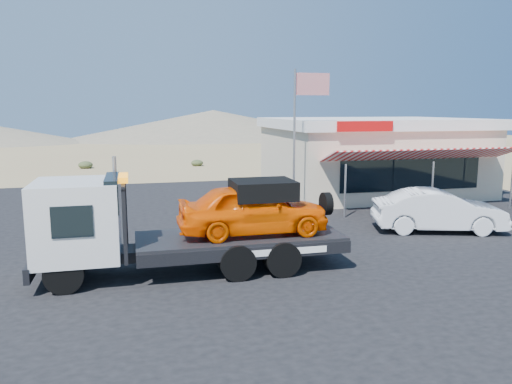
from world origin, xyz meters
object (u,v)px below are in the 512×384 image
white_sedan (438,211)px  jerky_store (371,155)px  flagpole (300,125)px  tow_truck (185,220)px

white_sedan → jerky_store: jerky_store is taller
white_sedan → flagpole: size_ratio=0.77×
flagpole → white_sedan: bearing=-46.6°
tow_truck → flagpole: 8.79m
flagpole → jerky_store: bearing=38.8°
jerky_store → white_sedan: bearing=-100.8°
tow_truck → jerky_store: bearing=44.8°
white_sedan → flagpole: flagpole is taller
tow_truck → white_sedan: (9.38, 2.35, -0.69)m
tow_truck → flagpole: bearing=49.9°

